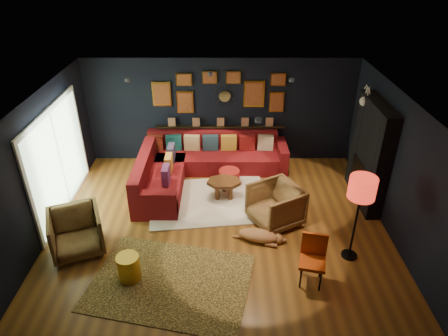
{
  "coord_description": "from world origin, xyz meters",
  "views": [
    {
      "loc": [
        0.08,
        -6.4,
        4.91
      ],
      "look_at": [
        0.08,
        0.3,
        1.1
      ],
      "focal_mm": 32.0,
      "sensor_mm": 36.0,
      "label": 1
    }
  ],
  "objects_px": {
    "floor_lamp": "(362,191)",
    "armchair_right": "(275,204)",
    "gold_stool": "(129,268)",
    "sectional": "(194,165)",
    "coffee_table": "(224,184)",
    "pouf": "(229,176)",
    "orange_chair": "(313,255)",
    "armchair_left": "(76,230)",
    "dog": "(258,233)"
  },
  "relations": [
    {
      "from": "floor_lamp",
      "to": "armchair_right",
      "type": "bearing_deg",
      "value": 141.47
    },
    {
      "from": "floor_lamp",
      "to": "gold_stool",
      "type": "bearing_deg",
      "value": -171.86
    },
    {
      "from": "sectional",
      "to": "coffee_table",
      "type": "distance_m",
      "value": 1.11
    },
    {
      "from": "coffee_table",
      "to": "pouf",
      "type": "bearing_deg",
      "value": 77.71
    },
    {
      "from": "gold_stool",
      "to": "orange_chair",
      "type": "distance_m",
      "value": 3.02
    },
    {
      "from": "armchair_left",
      "to": "armchair_right",
      "type": "height_order",
      "value": "armchair_right"
    },
    {
      "from": "pouf",
      "to": "dog",
      "type": "xyz_separation_m",
      "value": [
        0.52,
        -2.04,
        -0.02
      ]
    },
    {
      "from": "armchair_right",
      "to": "gold_stool",
      "type": "relative_size",
      "value": 1.93
    },
    {
      "from": "dog",
      "to": "armchair_left",
      "type": "bearing_deg",
      "value": -161.02
    },
    {
      "from": "orange_chair",
      "to": "sectional",
      "type": "bearing_deg",
      "value": 135.83
    },
    {
      "from": "sectional",
      "to": "floor_lamp",
      "type": "bearing_deg",
      "value": -43.3
    },
    {
      "from": "coffee_table",
      "to": "gold_stool",
      "type": "xyz_separation_m",
      "value": [
        -1.57,
        -2.45,
        -0.1
      ]
    },
    {
      "from": "gold_stool",
      "to": "floor_lamp",
      "type": "bearing_deg",
      "value": 8.14
    },
    {
      "from": "orange_chair",
      "to": "floor_lamp",
      "type": "distance_m",
      "value": 1.3
    },
    {
      "from": "armchair_left",
      "to": "gold_stool",
      "type": "xyz_separation_m",
      "value": [
        1.06,
        -0.71,
        -0.21
      ]
    },
    {
      "from": "pouf",
      "to": "gold_stool",
      "type": "height_order",
      "value": "gold_stool"
    },
    {
      "from": "sectional",
      "to": "dog",
      "type": "height_order",
      "value": "sectional"
    },
    {
      "from": "sectional",
      "to": "floor_lamp",
      "type": "xyz_separation_m",
      "value": [
        2.93,
        -2.77,
        1.05
      ]
    },
    {
      "from": "orange_chair",
      "to": "floor_lamp",
      "type": "xyz_separation_m",
      "value": [
        0.8,
        0.56,
        0.86
      ]
    },
    {
      "from": "gold_stool",
      "to": "dog",
      "type": "xyz_separation_m",
      "value": [
        2.21,
        0.96,
        -0.06
      ]
    },
    {
      "from": "gold_stool",
      "to": "floor_lamp",
      "type": "distance_m",
      "value": 4.01
    },
    {
      "from": "sectional",
      "to": "pouf",
      "type": "distance_m",
      "value": 0.88
    },
    {
      "from": "orange_chair",
      "to": "dog",
      "type": "relative_size",
      "value": 0.87
    },
    {
      "from": "pouf",
      "to": "armchair_left",
      "type": "xyz_separation_m",
      "value": [
        -2.75,
        -2.3,
        0.26
      ]
    },
    {
      "from": "sectional",
      "to": "armchair_right",
      "type": "relative_size",
      "value": 3.76
    },
    {
      "from": "pouf",
      "to": "armchair_right",
      "type": "bearing_deg",
      "value": -58.96
    },
    {
      "from": "floor_lamp",
      "to": "dog",
      "type": "distance_m",
      "value": 2.04
    },
    {
      "from": "coffee_table",
      "to": "pouf",
      "type": "distance_m",
      "value": 0.58
    },
    {
      "from": "armchair_left",
      "to": "dog",
      "type": "xyz_separation_m",
      "value": [
        3.27,
        0.25,
        -0.27
      ]
    },
    {
      "from": "orange_chair",
      "to": "dog",
      "type": "height_order",
      "value": "orange_chair"
    },
    {
      "from": "sectional",
      "to": "armchair_left",
      "type": "xyz_separation_m",
      "value": [
        -1.94,
        -2.61,
        0.13
      ]
    },
    {
      "from": "floor_lamp",
      "to": "orange_chair",
      "type": "bearing_deg",
      "value": -145.32
    },
    {
      "from": "armchair_right",
      "to": "dog",
      "type": "relative_size",
      "value": 0.9
    },
    {
      "from": "sectional",
      "to": "dog",
      "type": "distance_m",
      "value": 2.71
    },
    {
      "from": "sectional",
      "to": "floor_lamp",
      "type": "relative_size",
      "value": 2.09
    },
    {
      "from": "coffee_table",
      "to": "dog",
      "type": "bearing_deg",
      "value": -66.8
    },
    {
      "from": "armchair_right",
      "to": "gold_stool",
      "type": "bearing_deg",
      "value": -87.93
    },
    {
      "from": "gold_stool",
      "to": "dog",
      "type": "bearing_deg",
      "value": 23.46
    },
    {
      "from": "dog",
      "to": "sectional",
      "type": "bearing_deg",
      "value": 134.12
    },
    {
      "from": "coffee_table",
      "to": "orange_chair",
      "type": "height_order",
      "value": "orange_chair"
    },
    {
      "from": "dog",
      "to": "armchair_right",
      "type": "bearing_deg",
      "value": 71.55
    },
    {
      "from": "armchair_left",
      "to": "gold_stool",
      "type": "height_order",
      "value": "armchair_left"
    },
    {
      "from": "dog",
      "to": "coffee_table",
      "type": "bearing_deg",
      "value": 127.76
    },
    {
      "from": "pouf",
      "to": "floor_lamp",
      "type": "relative_size",
      "value": 0.29
    },
    {
      "from": "coffee_table",
      "to": "sectional",
      "type": "bearing_deg",
      "value": 128.93
    },
    {
      "from": "floor_lamp",
      "to": "dog",
      "type": "relative_size",
      "value": 1.62
    },
    {
      "from": "pouf",
      "to": "orange_chair",
      "type": "relative_size",
      "value": 0.55
    },
    {
      "from": "sectional",
      "to": "pouf",
      "type": "relative_size",
      "value": 7.09
    },
    {
      "from": "armchair_left",
      "to": "orange_chair",
      "type": "distance_m",
      "value": 4.13
    },
    {
      "from": "floor_lamp",
      "to": "armchair_left",
      "type": "bearing_deg",
      "value": 178.11
    }
  ]
}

